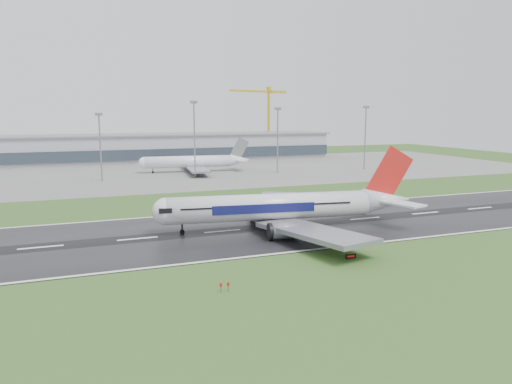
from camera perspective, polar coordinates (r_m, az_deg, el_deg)
name	(u,v)px	position (r m, az deg, el deg)	size (l,w,h in m)	color
ground	(223,231)	(115.33, -4.02, -4.72)	(520.00, 520.00, 0.00)	#2C501D
runway	(223,231)	(115.32, -4.02, -4.69)	(400.00, 45.00, 0.10)	black
apron	(148,172)	(236.11, -12.73, 2.33)	(400.00, 130.00, 0.08)	slate
terminal	(133,148)	(294.72, -14.42, 5.08)	(240.00, 36.00, 15.00)	#92959D
main_airliner	(288,190)	(115.80, 3.84, 0.21)	(64.58, 61.50, 19.07)	silver
parked_airliner	(193,155)	(232.65, -7.53, 4.36)	(54.29, 50.54, 15.91)	white
tower_crane	(269,121)	(331.71, 1.53, 8.46)	(46.29, 2.53, 45.58)	gold
runway_sign	(351,257)	(95.41, 11.23, -7.57)	(2.30, 0.26, 1.04)	black
floodmast_2	(100,149)	(208.00, -18.06, 4.91)	(0.64, 0.64, 27.07)	gray
floodmast_3	(195,141)	(213.31, -7.34, 6.09)	(0.64, 0.64, 32.27)	gray
floodmast_4	(278,142)	(225.86, 2.59, 5.99)	(0.64, 0.64, 29.55)	gray
floodmast_5	(365,139)	(248.65, 12.88, 6.19)	(0.64, 0.64, 30.52)	gray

